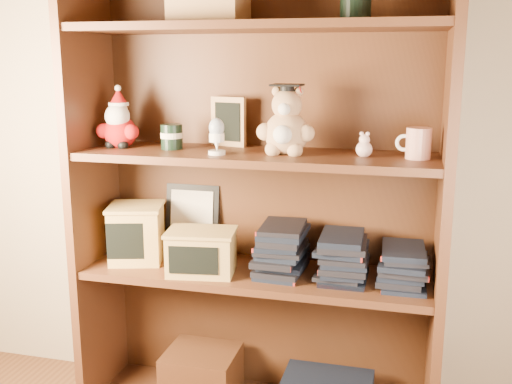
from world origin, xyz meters
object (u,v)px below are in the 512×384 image
grad_teddy_bear (286,127)px  treats_box (136,233)px  teacher_mug (418,143)px  bookcase (259,201)px

grad_teddy_bear → treats_box: bearing=179.4°
grad_teddy_bear → treats_box: grad_teddy_bear is taller
grad_teddy_bear → teacher_mug: (0.40, 0.01, -0.04)m
teacher_mug → treats_box: (-0.93, -0.00, -0.35)m
teacher_mug → bookcase: bearing=174.2°
grad_teddy_bear → teacher_mug: bearing=1.0°
bookcase → treats_box: bearing=-173.1°
bookcase → grad_teddy_bear: (0.10, -0.06, 0.26)m
bookcase → teacher_mug: (0.50, -0.05, 0.22)m
grad_teddy_bear → treats_box: (-0.53, 0.01, -0.38)m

